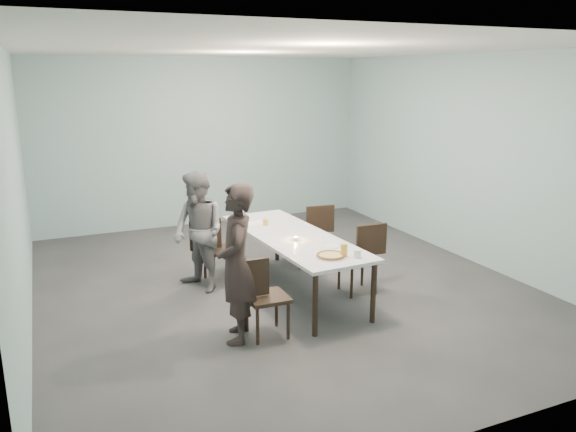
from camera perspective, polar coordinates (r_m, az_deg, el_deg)
name	(u,v)px	position (r m, az deg, el deg)	size (l,w,h in m)	color
ground	(280,285)	(7.47, -0.83, -6.99)	(7.00, 7.00, 0.00)	#333335
room_shell	(279,131)	(7.00, -0.89, 8.66)	(6.02, 7.02, 3.01)	#8EB2B3
table	(293,240)	(7.03, 0.51, -2.41)	(1.04, 2.65, 0.75)	white
chair_near_left	(260,292)	(5.90, -2.88, -7.73)	(0.61, 0.43, 0.87)	black
chair_far_left	(214,246)	(7.49, -7.52, -3.01)	(0.61, 0.43, 0.87)	black
chair_near_right	(363,254)	(7.17, 7.67, -3.80)	(0.62, 0.43, 0.87)	black
chair_far_right	(313,231)	(8.12, 2.55, -1.52)	(0.63, 0.47, 0.87)	black
diner_near	(237,264)	(5.76, -5.24, -4.84)	(0.61, 0.40, 1.66)	black
diner_far	(199,232)	(7.17, -9.08, -1.61)	(0.75, 0.58, 1.54)	slate
pizza	(331,256)	(6.20, 4.36, -4.03)	(0.34, 0.34, 0.04)	white
side_plate	(331,246)	(6.56, 4.44, -3.10)	(0.18, 0.18, 0.01)	white
beer_glass	(344,250)	(6.20, 5.71, -3.49)	(0.08, 0.08, 0.15)	gold
water_tumbler	(357,254)	(6.20, 7.07, -3.82)	(0.08, 0.08, 0.09)	silver
tealight	(296,239)	(6.79, 0.78, -2.31)	(0.06, 0.06, 0.05)	silver
amber_tumbler	(266,222)	(7.47, -2.28, -0.62)	(0.07, 0.07, 0.08)	gold
menu	(253,223)	(7.56, -3.53, -0.74)	(0.30, 0.22, 0.01)	silver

